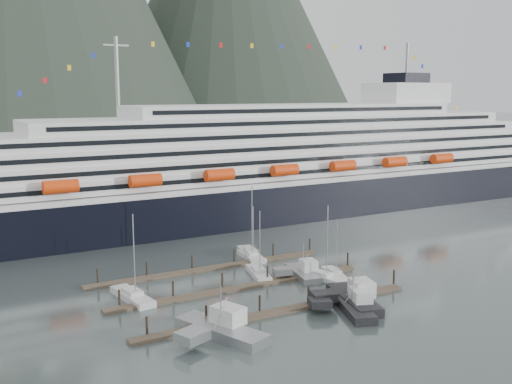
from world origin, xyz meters
The scene contains 15 objects.
ground centered at (0.00, 0.00, 0.00)m, with size 1600.00×1600.00×0.00m, color #495655.
cruise_ship centered at (30.03, 54.94, 12.04)m, with size 210.00×30.40×50.30m.
dock_near centered at (-4.93, -9.95, 0.31)m, with size 48.18×2.28×3.20m.
dock_mid centered at (-4.93, 3.05, 0.31)m, with size 48.18×2.28×3.20m.
dock_far centered at (-4.93, 16.05, 0.31)m, with size 48.18×2.28×3.20m.
sailboat_b centered at (-23.01, 6.92, 0.44)m, with size 4.41×11.64×15.05m.
sailboat_c centered at (1.35, 8.01, 0.42)m, with size 5.03×10.07×12.92m.
sailboat_d centered at (10.21, 0.26, 0.42)m, with size 5.04×11.24×14.32m.
sailboat_f centered at (5.76, 18.76, 0.41)m, with size 2.93×8.94×11.42m.
sailboat_g centered at (6.27, 19.99, 0.45)m, with size 5.73×12.26×15.64m.
sailboat_h centered at (13.27, 0.63, 0.40)m, with size 4.77×8.88×11.28m.
trawler_a centered at (-16.96, -13.52, 1.00)m, with size 12.16×15.24×8.16m.
trawler_c centered at (5.23, -14.42, 0.89)m, with size 10.94×14.06×6.98m.
trawler_d centered at (7.09, -12.50, 1.00)m, with size 10.95×14.25×8.19m.
trawler_e centered at (7.89, 3.21, 0.88)m, with size 8.61×11.04×6.83m.
Camera 1 is at (-51.27, -84.78, 33.63)m, focal length 42.00 mm.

